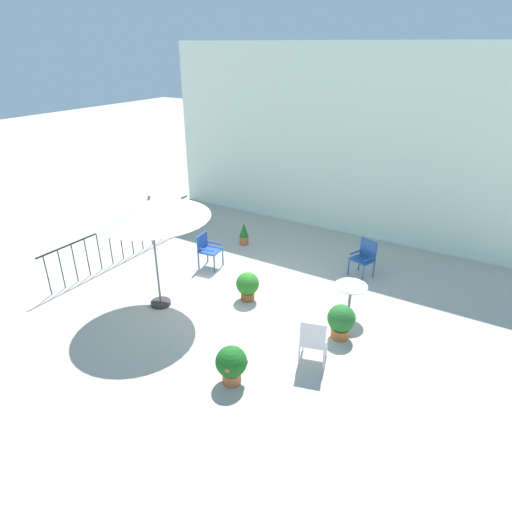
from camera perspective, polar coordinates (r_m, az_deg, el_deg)
The scene contains 12 objects.
ground_plane at distance 10.20m, azimuth -1.04°, elevation -5.03°, with size 60.00×60.00×0.00m, color #B5B0A2.
villa_facade at distance 13.31m, azimuth 10.48°, elevation 14.36°, with size 11.18×0.30×5.33m, color white.
terrace_railing at distance 12.21m, azimuth -16.63°, elevation 2.87°, with size 0.03×5.15×1.01m.
patio_umbrella_0 at distance 9.08m, azimuth -13.61°, elevation 6.04°, with size 2.43×2.43×2.54m.
cafe_table_0 at distance 9.36m, azimuth 12.16°, elevation -5.01°, with size 0.68×0.68×0.76m.
patio_chair_0 at distance 11.29m, azimuth -6.34°, elevation 1.07°, with size 0.56×0.56×0.89m.
patio_chair_1 at distance 11.11m, azimuth 13.97°, elevation 0.02°, with size 0.62×0.58×0.93m.
patio_chair_2 at distance 7.97m, azimuth 7.49°, elevation -10.66°, with size 0.58×0.56×0.94m.
potted_plant_0 at distance 8.77m, azimuth 11.03°, elevation -8.22°, with size 0.55×0.55×0.71m.
potted_plant_1 at distance 7.60m, azimuth -3.21°, elevation -13.79°, with size 0.54×0.54×0.71m.
potted_plant_2 at distance 12.58m, azimuth -1.59°, elevation 2.95°, with size 0.27×0.27×0.66m.
potted_plant_3 at distance 9.84m, azimuth -1.12°, elevation -3.77°, with size 0.52×0.52×0.67m.
Camera 1 is at (4.74, -7.34, 5.25)m, focal length 30.71 mm.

